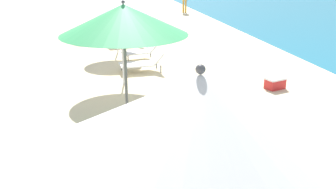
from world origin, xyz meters
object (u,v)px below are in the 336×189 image
(beach_ball, at_px, (96,39))
(cooler_box, at_px, (275,83))
(umbrella_third, at_px, (124,20))
(lounger_third_shoreside, at_px, (156,120))
(lounger_fourth_shoreside, at_px, (142,62))
(lounger_farthest_inland, at_px, (109,17))
(umbrella_second, at_px, (199,128))
(lounger_fifth_inland, at_px, (141,51))
(umbrella_fourth, at_px, (121,0))
(lounger_fifth_shoreside, at_px, (127,38))
(lounger_farthest_shoreside, at_px, (116,13))
(lounger_sixth_shoreside, at_px, (109,22))

(beach_ball, distance_m, cooler_box, 8.97)
(umbrella_third, xyz_separation_m, cooler_box, (4.46, 3.26, -2.37))
(lounger_third_shoreside, height_order, lounger_fourth_shoreside, lounger_fourth_shoreside)
(lounger_fourth_shoreside, relative_size, lounger_farthest_inland, 1.07)
(lounger_farthest_inland, distance_m, beach_ball, 5.39)
(umbrella_second, relative_size, beach_ball, 11.34)
(lounger_fifth_inland, height_order, beach_ball, lounger_fifth_inland)
(lounger_farthest_inland, bearing_deg, beach_ball, 69.07)
(umbrella_second, xyz_separation_m, umbrella_third, (-0.04, 4.18, 0.05))
(umbrella_third, xyz_separation_m, beach_ball, (-0.21, 10.91, -2.40))
(umbrella_fourth, xyz_separation_m, lounger_fifth_shoreside, (0.66, 5.18, -2.06))
(cooler_box, bearing_deg, lounger_farthest_shoreside, 102.07)
(lounger_third_shoreside, distance_m, umbrella_fourth, 4.09)
(umbrella_fourth, height_order, lounger_farthest_shoreside, umbrella_fourth)
(umbrella_third, distance_m, lounger_fifth_inland, 7.82)
(lounger_fifth_shoreside, bearing_deg, lounger_fifth_inland, 82.01)
(lounger_fifth_inland, bearing_deg, lounger_third_shoreside, 72.59)
(beach_ball, bearing_deg, umbrella_third, -88.88)
(lounger_farthest_shoreside, xyz_separation_m, beach_ball, (-1.47, -7.34, -0.13))
(umbrella_second, bearing_deg, umbrella_fourth, 87.81)
(umbrella_second, xyz_separation_m, lounger_farthest_inland, (0.70, 20.39, -2.17))
(lounger_fourth_shoreside, xyz_separation_m, beach_ball, (-1.31, 5.14, -0.17))
(lounger_farthest_inland, bearing_deg, lounger_sixth_shoreside, 75.26)
(lounger_sixth_shoreside, bearing_deg, beach_ball, 75.75)
(cooler_box, bearing_deg, umbrella_fourth, 162.53)
(beach_ball, bearing_deg, lounger_third_shoreside, -84.74)
(lounger_farthest_shoreside, bearing_deg, beach_ball, 75.59)
(umbrella_third, relative_size, lounger_farthest_shoreside, 2.15)
(umbrella_second, xyz_separation_m, lounger_farthest_shoreside, (1.22, 22.43, -2.22))
(lounger_fifth_shoreside, bearing_deg, umbrella_third, 70.15)
(lounger_third_shoreside, bearing_deg, lounger_fourth_shoreside, -88.39)
(umbrella_fourth, bearing_deg, beach_ball, 95.23)
(lounger_sixth_shoreside, xyz_separation_m, cooler_box, (3.85, -11.18, -0.12))
(umbrella_fourth, distance_m, lounger_sixth_shoreside, 10.12)
(lounger_farthest_shoreside, bearing_deg, lounger_farthest_inland, 72.52)
(lounger_farthest_inland, height_order, cooler_box, lounger_farthest_inland)
(umbrella_third, distance_m, lounger_farthest_inland, 16.38)
(umbrella_fourth, xyz_separation_m, lounger_farthest_shoreside, (0.89, 13.70, -2.14))
(umbrella_third, distance_m, lounger_fifth_shoreside, 10.03)
(lounger_sixth_shoreside, height_order, cooler_box, lounger_sixth_shoreside)
(lounger_third_shoreside, bearing_deg, lounger_sixth_shoreside, -83.17)
(lounger_fifth_shoreside, xyz_separation_m, lounger_farthest_inland, (-0.30, 6.48, -0.03))
(lounger_fourth_shoreside, bearing_deg, cooler_box, 139.70)
(umbrella_second, height_order, lounger_fifth_inland, umbrella_second)
(umbrella_third, relative_size, beach_ball, 11.17)
(beach_ball, bearing_deg, lounger_farthest_shoreside, 78.67)
(cooler_box, bearing_deg, lounger_fourth_shoreside, 143.34)
(umbrella_third, distance_m, umbrella_fourth, 4.57)
(cooler_box, bearing_deg, beach_ball, 121.45)
(umbrella_second, distance_m, lounger_fifth_shoreside, 14.11)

